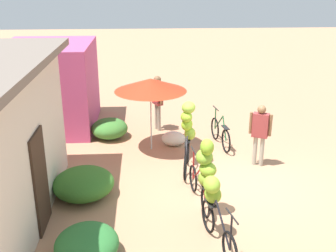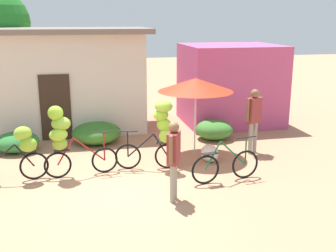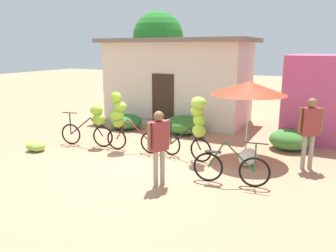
{
  "view_description": "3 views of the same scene",
  "coord_description": "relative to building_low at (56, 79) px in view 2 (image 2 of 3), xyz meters",
  "views": [
    {
      "loc": [
        -8.74,
        2.23,
        4.77
      ],
      "look_at": [
        0.76,
        1.66,
        1.25
      ],
      "focal_mm": 44.13,
      "sensor_mm": 36.0,
      "label": 1
    },
    {
      "loc": [
        -0.73,
        -8.33,
        3.62
      ],
      "look_at": [
        1.24,
        0.88,
        1.15
      ],
      "focal_mm": 44.12,
      "sensor_mm": 36.0,
      "label": 2
    },
    {
      "loc": [
        4.25,
        -6.72,
        2.95
      ],
      "look_at": [
        0.09,
        1.53,
        0.76
      ],
      "focal_mm": 35.37,
      "sensor_mm": 36.0,
      "label": 3
    }
  ],
  "objects": [
    {
      "name": "bicycle_near_pile",
      "position": [
        0.35,
        -4.54,
        -0.68
      ],
      "size": [
        1.72,
        0.49,
        1.72
      ],
      "color": "black",
      "rests_on": "ground"
    },
    {
      "name": "bicycle_center_loaded",
      "position": [
        2.59,
        -4.43,
        -0.65
      ],
      "size": [
        1.6,
        0.46,
        1.73
      ],
      "color": "black",
      "rests_on": "ground"
    },
    {
      "name": "hedge_bush_front_left",
      "position": [
        -1.05,
        -2.26,
        -1.4
      ],
      "size": [
        1.21,
        1.14,
        0.55
      ],
      "primitive_type": "ellipsoid",
      "color": "#2C7132",
      "rests_on": "ground"
    },
    {
      "name": "hedge_bush_mid",
      "position": [
        4.71,
        -2.24,
        -1.38
      ],
      "size": [
        1.14,
        1.12,
        0.6
      ],
      "primitive_type": "ellipsoid",
      "color": "#3B7B31",
      "rests_on": "ground"
    },
    {
      "name": "person_vendor",
      "position": [
        5.32,
        -3.75,
        -0.57
      ],
      "size": [
        0.53,
        0.35,
        1.78
      ],
      "color": "gray",
      "rests_on": "ground"
    },
    {
      "name": "building_low",
      "position": [
        0.0,
        0.0,
        0.0
      ],
      "size": [
        6.09,
        3.05,
        3.31
      ],
      "color": "beige",
      "rests_on": "ground"
    },
    {
      "name": "produce_sack",
      "position": [
        3.96,
        -4.17,
        -1.45
      ],
      "size": [
        0.51,
        0.74,
        0.44
      ],
      "primitive_type": "ellipsoid",
      "rotation": [
        0.0,
        0.0,
        1.47
      ],
      "color": "silver",
      "rests_on": "ground"
    },
    {
      "name": "bicycle_by_shop",
      "position": [
        3.9,
        -5.54,
        -1.3
      ],
      "size": [
        1.68,
        0.3,
        1.0
      ],
      "color": "black",
      "rests_on": "ground"
    },
    {
      "name": "hedge_bush_front_right",
      "position": [
        1.16,
        -1.92,
        -1.36
      ],
      "size": [
        1.45,
        1.38,
        0.62
      ],
      "primitive_type": "ellipsoid",
      "color": "#336A24",
      "rests_on": "ground"
    },
    {
      "name": "shop_pink",
      "position": [
        5.91,
        -0.29,
        -0.31
      ],
      "size": [
        3.2,
        2.8,
        2.73
      ],
      "primitive_type": "cube",
      "color": "#BE4A7C",
      "rests_on": "ground"
    },
    {
      "name": "person_bystander",
      "position": [
        2.51,
        -6.29,
        -0.66
      ],
      "size": [
        0.35,
        0.53,
        1.66
      ],
      "color": "gray",
      "rests_on": "ground"
    },
    {
      "name": "ground_plane",
      "position": [
        1.5,
        -5.56,
        -1.67
      ],
      "size": [
        60.0,
        60.0,
        0.0
      ],
      "primitive_type": "plane",
      "color": "tan"
    },
    {
      "name": "bicycle_leftmost",
      "position": [
        -0.65,
        -4.59,
        -0.92
      ],
      "size": [
        1.72,
        0.47,
        1.28
      ],
      "color": "black",
      "rests_on": "ground"
    },
    {
      "name": "market_umbrella",
      "position": [
        3.74,
        -3.51,
        0.24
      ],
      "size": [
        2.0,
        2.0,
        2.09
      ],
      "color": "beige",
      "rests_on": "ground"
    }
  ]
}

